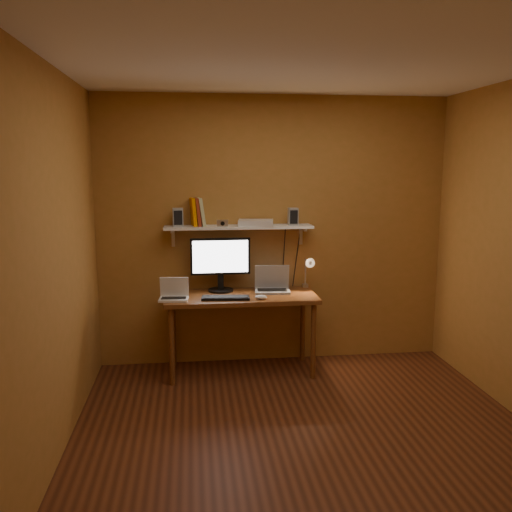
{
  "coord_description": "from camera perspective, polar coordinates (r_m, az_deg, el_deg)",
  "views": [
    {
      "loc": [
        -0.8,
        -3.6,
        1.94
      ],
      "look_at": [
        -0.23,
        1.18,
        1.13
      ],
      "focal_mm": 38.0,
      "sensor_mm": 36.0,
      "label": 1
    }
  ],
  "objects": [
    {
      "name": "speaker_left",
      "position": [
        5.1,
        -8.22,
        4.06
      ],
      "size": [
        0.1,
        0.1,
        0.17
      ],
      "primitive_type": "cube",
      "rotation": [
        0.0,
        0.0,
        0.06
      ],
      "color": "gray",
      "rests_on": "wall_shelf"
    },
    {
      "name": "speaker_right",
      "position": [
        5.17,
        3.92,
        4.17
      ],
      "size": [
        0.09,
        0.09,
        0.16
      ],
      "primitive_type": "cube",
      "rotation": [
        0.0,
        0.0,
        -0.01
      ],
      "color": "gray",
      "rests_on": "wall_shelf"
    },
    {
      "name": "netbook",
      "position": [
        4.92,
        -8.63,
        -3.91
      ],
      "size": [
        0.27,
        0.2,
        0.2
      ],
      "rotation": [
        0.0,
        0.0,
        -0.08
      ],
      "color": "silver",
      "rests_on": "desk"
    },
    {
      "name": "desk",
      "position": [
        5.07,
        -1.59,
        -5.04
      ],
      "size": [
        1.4,
        0.6,
        0.75
      ],
      "color": "brown",
      "rests_on": "ground"
    },
    {
      "name": "monitor",
      "position": [
        5.14,
        -3.77,
        -0.59
      ],
      "size": [
        0.57,
        0.24,
        0.51
      ],
      "rotation": [
        0.0,
        0.0,
        0.02
      ],
      "color": "black",
      "rests_on": "desk"
    },
    {
      "name": "wall_shelf",
      "position": [
        5.13,
        -1.83,
        3.04
      ],
      "size": [
        1.4,
        0.25,
        0.21
      ],
      "color": "white",
      "rests_on": "room"
    },
    {
      "name": "desk_lamp",
      "position": [
        5.22,
        5.5,
        -1.33
      ],
      "size": [
        0.09,
        0.23,
        0.38
      ],
      "color": "silver",
      "rests_on": "desk"
    },
    {
      "name": "laptop",
      "position": [
        5.18,
        1.71,
        -3.0
      ],
      "size": [
        0.35,
        0.26,
        0.25
      ],
      "rotation": [
        0.0,
        0.0,
        -0.08
      ],
      "color": "gray",
      "rests_on": "desk"
    },
    {
      "name": "books",
      "position": [
        5.11,
        -6.21,
        4.62
      ],
      "size": [
        0.16,
        0.19,
        0.26
      ],
      "color": "orange",
      "rests_on": "wall_shelf"
    },
    {
      "name": "shelf_camera",
      "position": [
        5.04,
        -3.55,
        3.46
      ],
      "size": [
        0.11,
        0.05,
        0.06
      ],
      "color": "silver",
      "rests_on": "wall_shelf"
    },
    {
      "name": "router",
      "position": [
        5.13,
        -0.02,
        3.53
      ],
      "size": [
        0.36,
        0.26,
        0.05
      ],
      "primitive_type": "cube",
      "rotation": [
        0.0,
        0.0,
        -0.15
      ],
      "color": "silver",
      "rests_on": "wall_shelf"
    },
    {
      "name": "room",
      "position": [
        3.74,
        5.58,
        -0.36
      ],
      "size": [
        3.44,
        3.24,
        2.64
      ],
      "color": "#5D2D17",
      "rests_on": "ground"
    },
    {
      "name": "mouse",
      "position": [
        4.87,
        0.56,
        -4.36
      ],
      "size": [
        0.12,
        0.09,
        0.04
      ],
      "primitive_type": "ellipsoid",
      "rotation": [
        0.0,
        0.0,
        -0.23
      ],
      "color": "silver",
      "rests_on": "desk"
    },
    {
      "name": "keyboard",
      "position": [
        4.89,
        -3.21,
        -4.41
      ],
      "size": [
        0.44,
        0.18,
        0.02
      ],
      "primitive_type": "cube",
      "rotation": [
        0.0,
        0.0,
        -0.09
      ],
      "color": "black",
      "rests_on": "desk"
    }
  ]
}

